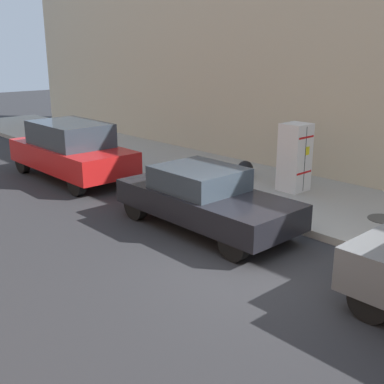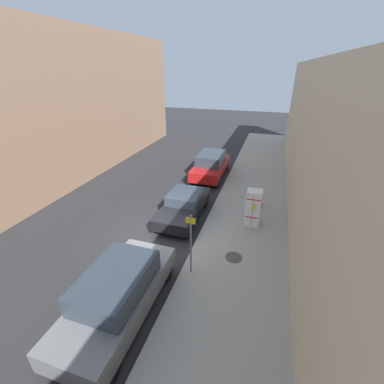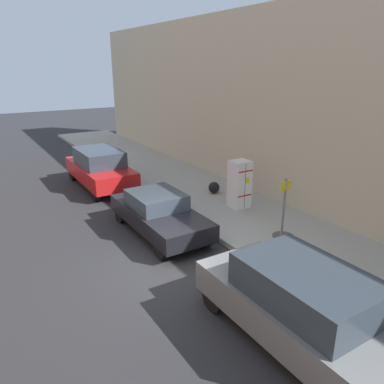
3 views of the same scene
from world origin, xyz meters
The scene contains 10 objects.
ground_plane centered at (0.00, 0.00, 0.00)m, with size 80.00×80.00×0.00m, color #28282B.
sidewalk_slab centered at (-3.90, 0.00, 0.08)m, with size 4.00×44.00×0.17m, color #9E998E.
building_facade_near centered at (-7.15, 0.00, 3.79)m, with size 2.50×39.60×7.58m, color beige.
discarded_refrigerator centered at (-4.15, -2.25, 1.08)m, with size 0.72×0.67×1.83m.
manhole_cover centered at (-3.73, 0.57, 0.17)m, with size 0.70×0.70×0.02m, color #47443F.
street_sign_post centered at (-2.28, 1.87, 1.57)m, with size 0.36×0.07×2.51m.
trash_bag centered at (-4.29, -4.11, 0.41)m, with size 0.48×0.48×0.48m, color black.
parked_suv_red centered at (-0.63, -8.01, 0.91)m, with size 1.94×4.67×1.75m.
parked_sedan_dark centered at (-0.63, -2.10, 0.72)m, with size 1.80×4.32×1.38m.
parked_suv_gray centered at (-0.63, 4.18, 0.89)m, with size 1.97×4.86×1.73m.
Camera 2 is at (-4.59, 9.03, 7.27)m, focal length 24.00 mm.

